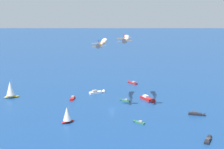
% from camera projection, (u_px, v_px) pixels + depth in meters
% --- Properties ---
extents(ground_plane, '(2000.00, 2000.00, 0.00)m').
position_uv_depth(ground_plane, '(112.00, 109.00, 151.04)').
color(ground_plane, navy).
extents(motorboat_near_centre, '(9.80, 5.37, 2.76)m').
position_uv_depth(motorboat_near_centre, '(97.00, 92.00, 181.10)').
color(motorboat_near_centre, white).
rests_on(motorboat_near_centre, ground_plane).
extents(motorboat_far_port, '(5.30, 5.24, 1.72)m').
position_uv_depth(motorboat_far_port, '(125.00, 100.00, 165.03)').
color(motorboat_far_port, '#33704C').
rests_on(motorboat_far_port, ground_plane).
extents(motorboat_far_stbd, '(5.78, 6.72, 2.06)m').
position_uv_depth(motorboat_far_stbd, '(208.00, 139.00, 113.13)').
color(motorboat_far_stbd, black).
rests_on(motorboat_far_stbd, ground_plane).
extents(motorboat_inshore, '(4.75, 5.10, 1.61)m').
position_uv_depth(motorboat_inshore, '(139.00, 122.00, 131.71)').
color(motorboat_inshore, '#33704C').
rests_on(motorboat_inshore, ground_plane).
extents(sailboat_trailing, '(6.46, 4.83, 8.23)m').
position_uv_depth(sailboat_trailing, '(67.00, 115.00, 131.43)').
color(sailboat_trailing, '#B21E1E').
rests_on(sailboat_trailing, ground_plane).
extents(sailboat_ahead, '(8.79, 5.40, 10.97)m').
position_uv_depth(sailboat_ahead, '(10.00, 89.00, 170.47)').
color(sailboat_ahead, gold).
rests_on(sailboat_ahead, ground_plane).
extents(motorboat_mid_cluster, '(6.55, 11.16, 3.16)m').
position_uv_depth(motorboat_mid_cluster, '(148.00, 99.00, 166.07)').
color(motorboat_mid_cluster, '#B21E1E').
rests_on(motorboat_mid_cluster, ground_plane).
extents(motorboat_outer_ring_a, '(3.54, 7.62, 2.14)m').
position_uv_depth(motorboat_outer_ring_a, '(72.00, 99.00, 167.69)').
color(motorboat_outer_ring_a, '#B21E1E').
rests_on(motorboat_outer_ring_a, ground_plane).
extents(motorboat_outer_ring_b, '(5.72, 8.21, 2.38)m').
position_uv_depth(motorboat_outer_ring_b, '(132.00, 83.00, 206.19)').
color(motorboat_outer_ring_b, '#B21E1E').
rests_on(motorboat_outer_ring_b, ground_plane).
extents(motorboat_outer_ring_c, '(8.01, 5.20, 2.29)m').
position_uv_depth(motorboat_outer_ring_c, '(198.00, 114.00, 141.79)').
color(motorboat_outer_ring_c, black).
rests_on(motorboat_outer_ring_c, ground_plane).
extents(biplane_lead, '(7.43, 7.08, 3.64)m').
position_uv_depth(biplane_lead, '(125.00, 40.00, 142.94)').
color(biplane_lead, orange).
extents(wingwalker_lead, '(0.91, 0.33, 1.78)m').
position_uv_depth(wingwalker_lead, '(124.00, 36.00, 142.52)').
color(wingwalker_lead, red).
extents(smoke_trail_lead, '(7.13, 20.96, 3.37)m').
position_uv_depth(smoke_trail_lead, '(127.00, 38.00, 161.10)').
color(smoke_trail_lead, silver).
extents(biplane_wingman, '(7.43, 7.08, 3.64)m').
position_uv_depth(biplane_wingman, '(99.00, 45.00, 143.42)').
color(biplane_wingman, orange).
extents(wingwalker_wingman, '(1.47, 0.49, 1.53)m').
position_uv_depth(wingwalker_wingman, '(99.00, 41.00, 143.00)').
color(wingwalker_wingman, '#1E4CB2').
extents(smoke_trail_wingman, '(7.52, 20.89, 3.31)m').
position_uv_depth(smoke_trail_wingman, '(104.00, 42.00, 161.34)').
color(smoke_trail_wingman, silver).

